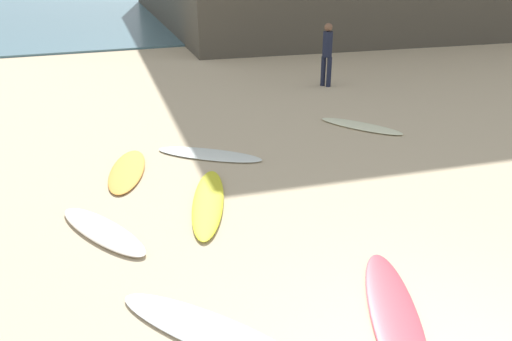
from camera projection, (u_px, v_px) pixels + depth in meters
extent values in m
cube|color=slate|center=(80.00, 7.00, 38.01)|extent=(120.00, 40.00, 0.08)
ellipsoid|color=#E8EBC1|center=(361.00, 126.00, 11.63)|extent=(1.48, 1.99, 0.06)
ellipsoid|color=white|center=(209.00, 154.00, 9.98)|extent=(2.04, 1.82, 0.06)
ellipsoid|color=#D84452|center=(395.00, 317.00, 5.51)|extent=(1.55, 2.46, 0.06)
ellipsoid|color=yellow|center=(208.00, 202.00, 8.05)|extent=(1.30, 2.48, 0.08)
ellipsoid|color=white|center=(210.00, 331.00, 5.29)|extent=(1.82, 2.17, 0.06)
ellipsoid|color=gold|center=(127.00, 171.00, 9.23)|extent=(1.16, 2.14, 0.07)
ellipsoid|color=silver|center=(102.00, 231.00, 7.20)|extent=(1.26, 1.98, 0.08)
cylinder|color=#191E33|center=(323.00, 71.00, 15.19)|extent=(0.14, 0.14, 0.86)
cylinder|color=#191E33|center=(329.00, 72.00, 15.07)|extent=(0.14, 0.14, 0.86)
cylinder|color=#191E33|center=(328.00, 44.00, 14.82)|extent=(0.38, 0.38, 0.72)
sphere|color=brown|center=(328.00, 27.00, 14.64)|extent=(0.23, 0.23, 0.23)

